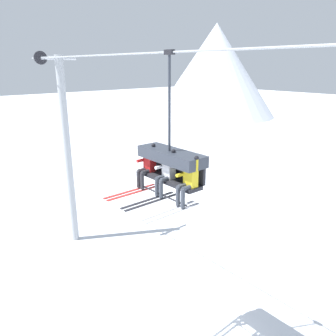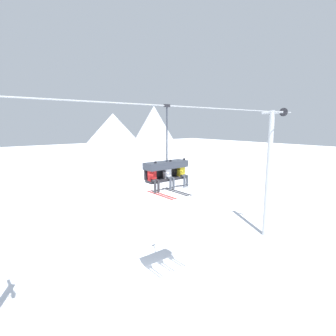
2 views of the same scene
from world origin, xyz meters
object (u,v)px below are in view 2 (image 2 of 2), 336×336
at_px(lift_tower_far, 269,172).
at_px(skier_yellow, 183,172).
at_px(skier_white, 169,175).
at_px(skier_red, 154,177).
at_px(chairlift_chair, 166,167).

xyz_separation_m(lift_tower_far, skier_yellow, (-9.18, -0.92, 1.18)).
bearing_deg(skier_white, skier_yellow, 0.00).
xyz_separation_m(skier_red, skier_yellow, (1.67, 0.00, 0.00)).
relative_size(chairlift_chair, skier_red, 2.15).
bearing_deg(chairlift_chair, lift_tower_far, 4.06).
distance_m(lift_tower_far, skier_yellow, 9.31).
distance_m(lift_tower_far, chairlift_chair, 10.16).
height_order(skier_red, skier_white, same).
height_order(skier_white, skier_yellow, same).
relative_size(lift_tower_far, chairlift_chair, 2.54).
distance_m(chairlift_chair, skier_white, 0.37).
bearing_deg(skier_red, skier_white, 0.00).
height_order(lift_tower_far, skier_white, lift_tower_far).
height_order(lift_tower_far, skier_red, lift_tower_far).
height_order(lift_tower_far, skier_yellow, lift_tower_far).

